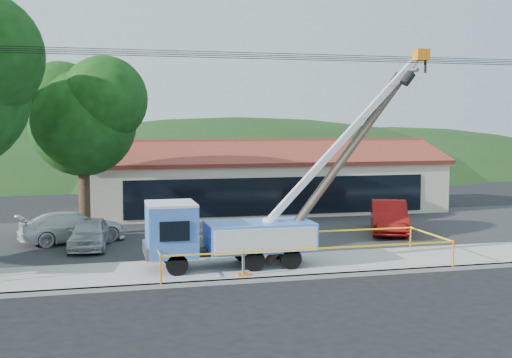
{
  "coord_description": "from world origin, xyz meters",
  "views": [
    {
      "loc": [
        -6.33,
        -19.79,
        5.69
      ],
      "look_at": [
        -0.18,
        5.0,
        3.45
      ],
      "focal_mm": 45.0,
      "sensor_mm": 36.0,
      "label": 1
    }
  ],
  "objects_px": {
    "leaning_pole": "(352,147)",
    "car_white": "(73,244)",
    "utility_truck": "(228,230)",
    "car_red": "(389,235)",
    "car_silver": "(90,251)"
  },
  "relations": [
    {
      "from": "leaning_pole",
      "to": "car_white",
      "type": "xyz_separation_m",
      "value": [
        -11.1,
        6.97,
        -4.71
      ]
    },
    {
      "from": "utility_truck",
      "to": "car_white",
      "type": "bearing_deg",
      "value": 130.46
    },
    {
      "from": "utility_truck",
      "to": "leaning_pole",
      "type": "distance_m",
      "value": 5.99
    },
    {
      "from": "utility_truck",
      "to": "car_red",
      "type": "relative_size",
      "value": 2.3
    },
    {
      "from": "leaning_pole",
      "to": "car_white",
      "type": "bearing_deg",
      "value": 147.87
    },
    {
      "from": "car_red",
      "to": "car_white",
      "type": "relative_size",
      "value": 1.01
    },
    {
      "from": "leaning_pole",
      "to": "car_silver",
      "type": "relative_size",
      "value": 2.1
    },
    {
      "from": "utility_truck",
      "to": "leaning_pole",
      "type": "height_order",
      "value": "utility_truck"
    },
    {
      "from": "car_red",
      "to": "leaning_pole",
      "type": "bearing_deg",
      "value": -105.39
    },
    {
      "from": "leaning_pole",
      "to": "car_red",
      "type": "bearing_deg",
      "value": 52.26
    },
    {
      "from": "leaning_pole",
      "to": "car_white",
      "type": "distance_m",
      "value": 13.93
    },
    {
      "from": "car_white",
      "to": "car_red",
      "type": "bearing_deg",
      "value": -110.43
    },
    {
      "from": "utility_truck",
      "to": "car_red",
      "type": "bearing_deg",
      "value": 31.46
    },
    {
      "from": "utility_truck",
      "to": "car_red",
      "type": "distance_m",
      "value": 11.32
    },
    {
      "from": "leaning_pole",
      "to": "car_white",
      "type": "height_order",
      "value": "leaning_pole"
    }
  ]
}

